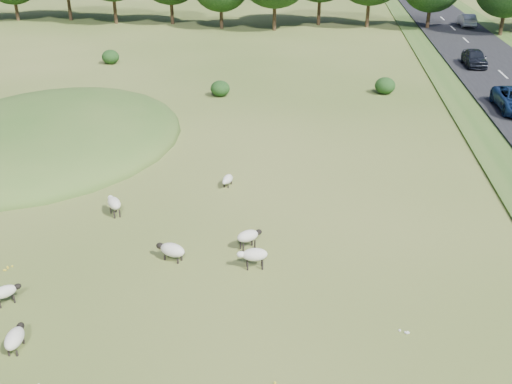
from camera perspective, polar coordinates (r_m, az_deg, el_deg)
ground at (r=41.55m, az=0.11°, el=8.31°), size 160.00×160.00×0.00m
mound at (r=37.75m, az=-19.98°, el=4.97°), size 16.00×20.00×4.00m
road at (r=53.00m, az=23.97°, el=10.07°), size 8.00×150.00×0.25m
shrubs at (r=48.81m, az=-2.78°, el=11.66°), size 26.63×11.19×1.32m
sheep_0 at (r=19.88m, az=-22.98°, el=-13.27°), size 0.66×1.23×0.69m
sheep_1 at (r=23.38m, az=-0.77°, el=-4.42°), size 1.12×0.99×0.83m
sheep_2 at (r=28.97m, az=-2.87°, el=1.26°), size 0.59×1.06×0.59m
sheep_3 at (r=26.77m, az=-14.03°, el=-1.08°), size 1.03×1.18×0.87m
sheep_4 at (r=22.07m, az=-0.22°, el=-6.30°), size 1.24×0.72×0.87m
sheep_5 at (r=22.03m, az=-23.78°, el=-9.11°), size 0.93×0.94×0.73m
sheep_6 at (r=22.89m, az=-8.44°, el=-5.74°), size 1.35×0.87×0.75m
car_2 at (r=98.31m, az=18.11°, el=17.65°), size 1.97×4.84×1.40m
car_3 at (r=57.00m, az=21.01°, el=12.43°), size 1.78×4.43×1.51m
car_5 at (r=79.81m, az=20.33°, el=15.84°), size 1.63×4.67×1.54m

